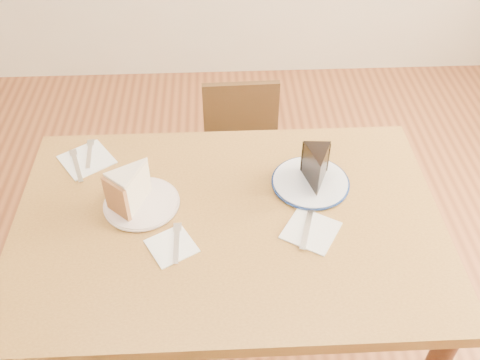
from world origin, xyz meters
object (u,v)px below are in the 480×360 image
carrot_cake (134,187)px  chocolate_cake (317,170)px  chair_far (243,165)px  table (229,242)px  plate_navy (310,182)px  plate_cream (142,203)px

carrot_cake → chocolate_cake: bearing=47.3°
chair_far → chocolate_cake: chocolate_cake is taller
table → chair_far: 0.67m
plate_navy → carrot_cake: bearing=-173.4°
table → carrot_cake: bearing=164.4°
carrot_cake → chocolate_cake: carrot_cake is taller
chair_far → plate_cream: plate_cream is taller
chair_far → chocolate_cake: bearing=109.1°
carrot_cake → chocolate_cake: size_ratio=1.08×
table → plate_cream: 0.28m
plate_cream → chocolate_cake: size_ratio=1.85×
chair_far → plate_navy: bearing=108.2°
chair_far → table: bearing=81.7°
chair_far → plate_navy: (0.18, -0.49, 0.35)m
table → plate_navy: bearing=27.9°
table → plate_navy: (0.25, 0.13, 0.10)m
plate_cream → carrot_cake: (-0.01, 0.01, 0.06)m
plate_navy → plate_cream: bearing=-172.5°
plate_cream → table: bearing=-15.2°
plate_navy → table: bearing=-152.1°
table → chair_far: table is taller
table → plate_cream: (-0.25, 0.07, 0.10)m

